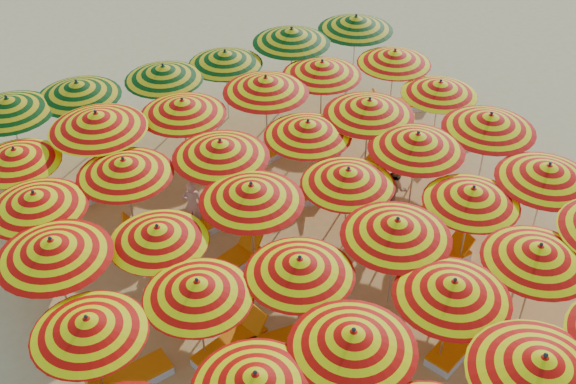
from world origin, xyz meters
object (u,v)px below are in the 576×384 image
at_px(umbrella_36, 8,105).
at_px(lounger_2, 459,342).
at_px(umbrella_25, 124,167).
at_px(umbrella_35, 395,57).
at_px(umbrella_38, 164,73).
at_px(umbrella_19, 158,234).
at_px(lounger_10, 205,224).
at_px(umbrella_41, 356,23).
at_px(lounger_3, 128,380).
at_px(lounger_9, 157,231).
at_px(umbrella_37, 78,89).
at_px(umbrella_20, 251,193).
at_px(umbrella_15, 397,228).
at_px(lounger_18, 4,174).
at_px(beachgoer_b, 396,186).
at_px(umbrella_34, 322,68).
at_px(lounger_5, 280,343).
at_px(lounger_12, 350,179).
at_px(umbrella_24, 35,201).
at_px(umbrella_32, 183,107).
at_px(lounger_8, 394,219).
at_px(umbrella_7, 256,382).
at_px(umbrella_29, 440,88).
at_px(umbrella_10, 539,254).
at_px(umbrella_30, 15,156).
at_px(umbrella_9, 453,289).
at_px(umbrella_17, 548,173).
at_px(lounger_6, 438,260).
at_px(umbrella_3, 542,366).
at_px(lounger_4, 231,345).
at_px(umbrella_21, 348,177).
at_px(lounger_13, 448,141).
at_px(beachgoer_a, 192,205).
at_px(umbrella_27, 308,129).
at_px(lounger_15, 286,143).
at_px(umbrella_16, 472,195).
at_px(umbrella_12, 88,326).
at_px(umbrella_28, 369,107).
at_px(lounger_7, 232,262).
at_px(umbrella_33, 266,85).
at_px(umbrella_40, 292,36).
at_px(umbrella_14, 300,266).
at_px(umbrella_22, 417,141).
at_px(umbrella_31, 97,121).
at_px(umbrella_26, 220,149).

xyz_separation_m(umbrella_36, lounger_2, (7.17, -10.60, -2.07)).
xyz_separation_m(umbrella_25, umbrella_35, (8.88, 2.00, -0.08)).
bearing_deg(umbrella_38, umbrella_19, -109.52).
bearing_deg(lounger_10, umbrella_41, -155.19).
distance_m(lounger_3, lounger_9, 4.61).
bearing_deg(umbrella_37, umbrella_19, -88.83).
relative_size(umbrella_20, umbrella_38, 0.89).
distance_m(umbrella_15, lounger_18, 11.53).
bearing_deg(beachgoer_b, umbrella_34, 25.82).
relative_size(lounger_5, lounger_12, 1.01).
bearing_deg(umbrella_24, umbrella_32, 28.00).
bearing_deg(lounger_8, umbrella_7, 54.54).
xyz_separation_m(umbrella_29, lounger_3, (-10.56, -4.37, -1.88)).
xyz_separation_m(umbrella_10, umbrella_25, (-6.77, 6.66, 0.02)).
distance_m(umbrella_30, beachgoer_b, 9.62).
xyz_separation_m(umbrella_7, umbrella_15, (4.27, 2.22, 0.09)).
distance_m(umbrella_9, umbrella_36, 12.60).
bearing_deg(umbrella_17, lounger_2, -152.04).
distance_m(umbrella_29, lounger_6, 5.40).
bearing_deg(umbrella_3, lounger_8, 77.33).
bearing_deg(lounger_4, umbrella_7, -120.02).
height_order(umbrella_21, lounger_13, umbrella_21).
bearing_deg(beachgoer_a, umbrella_27, -157.19).
xyz_separation_m(umbrella_36, umbrella_38, (4.33, 0.04, -0.08)).
bearing_deg(lounger_12, lounger_5, -133.31).
height_order(umbrella_29, lounger_5, umbrella_29).
bearing_deg(lounger_15, umbrella_36, 145.52).
height_order(umbrella_3, lounger_15, umbrella_3).
bearing_deg(umbrella_16, umbrella_21, 139.83).
bearing_deg(beachgoer_a, umbrella_9, 140.09).
height_order(umbrella_12, umbrella_28, umbrella_28).
height_order(umbrella_35, umbrella_37, umbrella_37).
xyz_separation_m(umbrella_28, lounger_18, (-9.12, 4.43, -2.13)).
bearing_deg(umbrella_16, umbrella_24, 155.29).
distance_m(umbrella_3, lounger_7, 7.80).
distance_m(umbrella_27, umbrella_33, 2.33).
bearing_deg(umbrella_29, lounger_5, -146.57).
bearing_deg(lounger_8, lounger_10, -6.55).
relative_size(umbrella_16, lounger_18, 1.65).
bearing_deg(umbrella_40, lounger_6, -91.83).
relative_size(lounger_18, beachgoer_b, 1.21).
bearing_deg(umbrella_30, umbrella_14, -56.14).
height_order(umbrella_35, umbrella_41, umbrella_41).
bearing_deg(umbrella_22, umbrella_15, -131.58).
distance_m(umbrella_34, lounger_9, 6.80).
xyz_separation_m(umbrella_3, umbrella_31, (-4.81, 10.99, -0.00)).
height_order(umbrella_34, lounger_18, umbrella_34).
xyz_separation_m(umbrella_26, lounger_5, (-0.57, -4.48, -2.10)).
height_order(umbrella_35, beachgoer_a, umbrella_35).
height_order(umbrella_33, lounger_12, umbrella_33).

